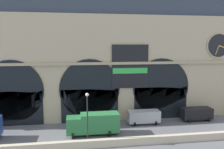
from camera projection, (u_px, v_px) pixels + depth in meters
ground_plane at (92, 133)px, 34.04m from camera, size 200.00×200.00×0.00m
quay_parapet_wall at (95, 144)px, 29.06m from camera, size 90.00×0.70×1.01m
station_building at (89, 60)px, 39.99m from camera, size 51.95×5.21×20.96m
box_truck_center at (94, 123)px, 33.15m from camera, size 7.50×2.91×3.12m
van_mideast at (144, 116)px, 37.76m from camera, size 5.20×2.48×2.20m
van_east at (196, 113)px, 39.46m from camera, size 5.20×2.48×2.20m
street_lamp_quayside at (87, 112)px, 29.22m from camera, size 0.44×0.44×6.90m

